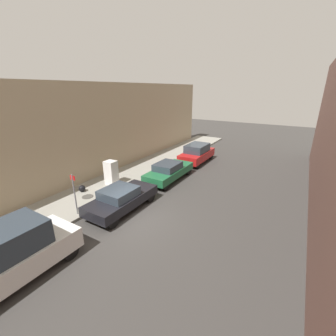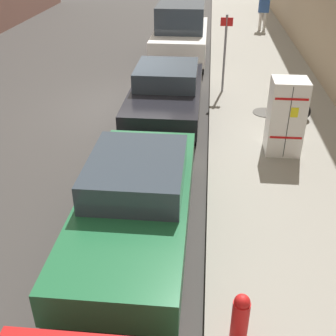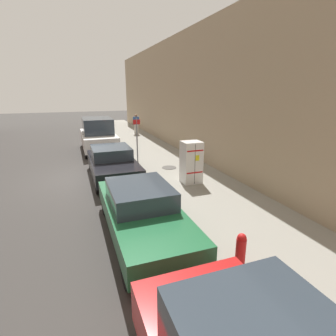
% 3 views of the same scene
% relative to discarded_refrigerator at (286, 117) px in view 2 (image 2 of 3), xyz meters
% --- Properties ---
extents(ground_plane, '(80.00, 80.00, 0.00)m').
position_rel_discarded_refrigerator_xyz_m(ground_plane, '(4.12, -2.61, -1.02)').
color(ground_plane, '#383533').
extents(sidewalk_slab, '(3.64, 44.00, 0.16)m').
position_rel_discarded_refrigerator_xyz_m(sidewalk_slab, '(-0.15, -2.61, -0.94)').
color(sidewalk_slab, gray).
rests_on(sidewalk_slab, ground).
extents(discarded_refrigerator, '(0.77, 0.70, 1.72)m').
position_rel_discarded_refrigerator_xyz_m(discarded_refrigerator, '(0.00, 0.00, 0.00)').
color(discarded_refrigerator, white).
rests_on(discarded_refrigerator, sidewalk_slab).
extents(manhole_cover, '(0.70, 0.70, 0.02)m').
position_rel_discarded_refrigerator_xyz_m(manhole_cover, '(0.11, -2.29, -0.85)').
color(manhole_cover, '#47443F').
rests_on(manhole_cover, sidewalk_slab).
extents(street_sign_post, '(0.36, 0.07, 2.31)m').
position_rel_discarded_refrigerator_xyz_m(street_sign_post, '(1.29, -3.95, 0.44)').
color(street_sign_post, slate).
rests_on(street_sign_post, sidewalk_slab).
extents(fire_hydrant, '(0.22, 0.22, 0.74)m').
position_rel_discarded_refrigerator_xyz_m(fire_hydrant, '(1.24, 5.24, -0.48)').
color(fire_hydrant, red).
rests_on(fire_hydrant, sidewalk_slab).
extents(trash_bag, '(0.44, 0.44, 0.44)m').
position_rel_discarded_refrigerator_xyz_m(trash_bag, '(-0.81, -1.94, -0.64)').
color(trash_bag, black).
rests_on(trash_bag, sidewalk_slab).
extents(pedestrian_walking_far, '(0.50, 0.23, 1.72)m').
position_rel_discarded_refrigerator_xyz_m(pedestrian_walking_far, '(-0.80, -12.90, 0.14)').
color(pedestrian_walking_far, beige).
rests_on(pedestrian_walking_far, sidewalk_slab).
extents(parked_van_white, '(2.01, 4.82, 2.14)m').
position_rel_discarded_refrigerator_xyz_m(parked_van_white, '(2.89, -8.05, 0.03)').
color(parked_van_white, silver).
rests_on(parked_van_white, ground).
extents(parked_sedan_dark, '(1.88, 4.46, 1.41)m').
position_rel_discarded_refrigerator_xyz_m(parked_sedan_dark, '(2.89, -2.16, -0.28)').
color(parked_sedan_dark, black).
rests_on(parked_sedan_dark, ground).
extents(parked_sedan_green, '(1.80, 4.69, 1.41)m').
position_rel_discarded_refrigerator_xyz_m(parked_sedan_green, '(2.89, 3.09, -0.28)').
color(parked_sedan_green, '#1E6038').
rests_on(parked_sedan_green, ground).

